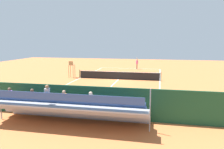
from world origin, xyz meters
TOP-DOWN VIEW (x-y plane):
  - ground_plane at (0.00, 0.00)m, footprint 60.00×60.00m
  - court_line_markings at (0.00, -0.04)m, footprint 10.10×22.20m
  - tennis_net at (0.00, 0.00)m, footprint 10.30×0.10m
  - backdrop_wall at (0.00, 14.00)m, footprint 18.00×0.16m
  - bleacher_stand at (0.21, 15.32)m, footprint 9.06×2.40m
  - umpire_chair at (6.20, -0.01)m, footprint 0.67×0.67m
  - courtside_bench at (-2.59, 13.27)m, footprint 1.80×0.40m
  - equipment_bag at (-0.42, 13.40)m, footprint 0.90×0.36m
  - tennis_player at (-1.19, -10.50)m, footprint 0.40×0.55m
  - tennis_racket at (-0.27, -10.80)m, footprint 0.31×0.57m
  - tennis_ball_near at (0.30, -9.97)m, footprint 0.07×0.07m

SIDE VIEW (x-z plane):
  - ground_plane at x=0.00m, z-range 0.00..0.00m
  - court_line_markings at x=0.00m, z-range 0.00..0.01m
  - tennis_racket at x=-0.27m, z-range 0.00..0.03m
  - tennis_ball_near at x=0.30m, z-range 0.00..0.07m
  - equipment_bag at x=-0.42m, z-range 0.00..0.36m
  - tennis_net at x=0.00m, z-range -0.03..1.04m
  - courtside_bench at x=-2.59m, z-range 0.09..1.02m
  - bleacher_stand at x=0.21m, z-range -0.30..2.18m
  - backdrop_wall at x=0.00m, z-range 0.00..2.00m
  - tennis_player at x=-1.19m, z-range 0.05..1.98m
  - umpire_chair at x=6.20m, z-range 0.24..2.38m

